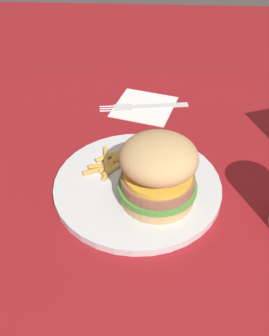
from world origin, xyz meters
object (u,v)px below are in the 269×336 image
(plate, at_px, (134,186))
(fork, at_px, (141,105))
(fries_pile, at_px, (114,162))
(sandwich, at_px, (155,171))
(napkin, at_px, (142,106))

(plate, xyz_separation_m, fork, (-0.00, -0.23, -0.00))
(plate, relative_size, fries_pile, 2.44)
(fries_pile, bearing_deg, sandwich, 131.92)
(plate, distance_m, napkin, 0.23)
(plate, xyz_separation_m, fries_pile, (0.04, -0.04, 0.01))
(sandwich, distance_m, fork, 0.27)
(sandwich, relative_size, fries_pile, 1.09)
(plate, distance_m, sandwich, 0.07)
(fork, bearing_deg, sandwich, 96.14)
(napkin, xyz_separation_m, fork, (0.00, 0.00, 0.00))
(napkin, relative_size, fork, 0.63)
(sandwich, xyz_separation_m, fries_pile, (0.06, -0.07, -0.05))
(plate, distance_m, fries_pile, 0.06)
(plate, bearing_deg, napkin, -90.72)
(plate, height_order, sandwich, sandwich)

